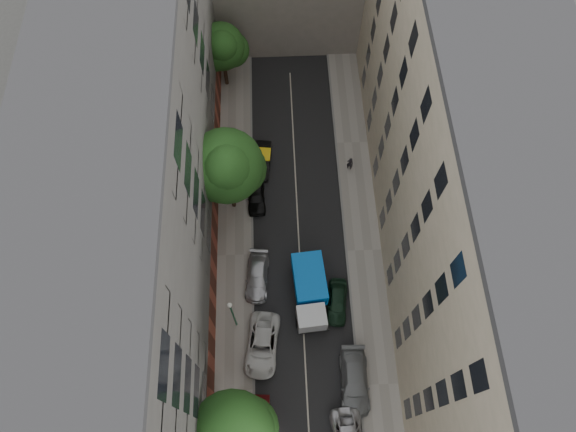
{
  "coord_description": "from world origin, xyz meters",
  "views": [
    {
      "loc": [
        -1.61,
        -16.14,
        40.81
      ],
      "look_at": [
        -0.95,
        0.66,
        6.0
      ],
      "focal_mm": 32.0,
      "sensor_mm": 36.0,
      "label": 1
    }
  ],
  "objects_px": {
    "car_right_1": "(355,381)",
    "lamp_post": "(232,313)",
    "car_left_4": "(256,195)",
    "tree_mid": "(227,168)",
    "car_left_2": "(262,345)",
    "car_left_5": "(262,160)",
    "tree_far": "(222,49)",
    "pedestrian": "(350,163)",
    "car_left_3": "(257,277)",
    "car_right_2": "(337,302)",
    "tarp_truck": "(310,291)",
    "car_left_1": "(259,423)"
  },
  "relations": [
    {
      "from": "car_left_4",
      "to": "car_left_5",
      "type": "distance_m",
      "value": 3.65
    },
    {
      "from": "car_right_2",
      "to": "pedestrian",
      "type": "relative_size",
      "value": 2.42
    },
    {
      "from": "car_left_2",
      "to": "car_left_1",
      "type": "bearing_deg",
      "value": -85.39
    },
    {
      "from": "car_right_2",
      "to": "tree_mid",
      "type": "bearing_deg",
      "value": 139.85
    },
    {
      "from": "car_right_2",
      "to": "car_left_2",
      "type": "bearing_deg",
      "value": -144.31
    },
    {
      "from": "tarp_truck",
      "to": "car_left_3",
      "type": "height_order",
      "value": "tarp_truck"
    },
    {
      "from": "tarp_truck",
      "to": "car_right_1",
      "type": "distance_m",
      "value": 7.6
    },
    {
      "from": "car_left_2",
      "to": "car_left_3",
      "type": "bearing_deg",
      "value": 101.07
    },
    {
      "from": "car_right_1",
      "to": "tree_mid",
      "type": "bearing_deg",
      "value": 122.07
    },
    {
      "from": "tarp_truck",
      "to": "car_right_1",
      "type": "bearing_deg",
      "value": -71.58
    },
    {
      "from": "car_left_5",
      "to": "car_right_2",
      "type": "height_order",
      "value": "car_left_5"
    },
    {
      "from": "car_left_4",
      "to": "car_left_5",
      "type": "bearing_deg",
      "value": 78.32
    },
    {
      "from": "tarp_truck",
      "to": "car_left_2",
      "type": "distance_m",
      "value": 5.59
    },
    {
      "from": "car_left_4",
      "to": "car_right_1",
      "type": "relative_size",
      "value": 0.75
    },
    {
      "from": "car_left_4",
      "to": "car_right_1",
      "type": "height_order",
      "value": "car_right_1"
    },
    {
      "from": "tarp_truck",
      "to": "car_right_2",
      "type": "bearing_deg",
      "value": -23.46
    },
    {
      "from": "car_left_3",
      "to": "tree_mid",
      "type": "height_order",
      "value": "tree_mid"
    },
    {
      "from": "car_left_4",
      "to": "lamp_post",
      "type": "distance_m",
      "value": 11.89
    },
    {
      "from": "lamp_post",
      "to": "car_left_2",
      "type": "bearing_deg",
      "value": -41.89
    },
    {
      "from": "car_right_1",
      "to": "car_left_5",
      "type": "bearing_deg",
      "value": 110.01
    },
    {
      "from": "tree_far",
      "to": "lamp_post",
      "type": "bearing_deg",
      "value": -87.72
    },
    {
      "from": "car_left_3",
      "to": "lamp_post",
      "type": "xyz_separation_m",
      "value": [
        -1.73,
        -3.76,
        3.04
      ]
    },
    {
      "from": "car_left_1",
      "to": "lamp_post",
      "type": "distance_m",
      "value": 8.22
    },
    {
      "from": "car_right_1",
      "to": "lamp_post",
      "type": "xyz_separation_m",
      "value": [
        -8.93,
        4.84,
        2.94
      ]
    },
    {
      "from": "car_right_1",
      "to": "tree_far",
      "type": "relative_size",
      "value": 0.7
    },
    {
      "from": "car_left_5",
      "to": "tree_mid",
      "type": "xyz_separation_m",
      "value": [
        -2.5,
        -4.35,
        5.96
      ]
    },
    {
      "from": "lamp_post",
      "to": "pedestrian",
      "type": "bearing_deg",
      "value": 53.9
    },
    {
      "from": "car_left_4",
      "to": "pedestrian",
      "type": "relative_size",
      "value": 2.41
    },
    {
      "from": "car_left_2",
      "to": "tree_mid",
      "type": "relative_size",
      "value": 0.53
    },
    {
      "from": "lamp_post",
      "to": "tree_mid",
      "type": "bearing_deg",
      "value": 90.9
    },
    {
      "from": "car_left_1",
      "to": "lamp_post",
      "type": "relative_size",
      "value": 0.69
    },
    {
      "from": "car_right_1",
      "to": "lamp_post",
      "type": "distance_m",
      "value": 10.57
    },
    {
      "from": "tree_far",
      "to": "car_left_4",
      "type": "bearing_deg",
      "value": -78.32
    },
    {
      "from": "tarp_truck",
      "to": "car_left_1",
      "type": "bearing_deg",
      "value": -118.74
    },
    {
      "from": "car_left_2",
      "to": "lamp_post",
      "type": "distance_m",
      "value": 4.05
    },
    {
      "from": "car_left_1",
      "to": "car_left_3",
      "type": "distance_m",
      "value": 11.2
    },
    {
      "from": "car_right_1",
      "to": "tarp_truck",
      "type": "bearing_deg",
      "value": 114.97
    },
    {
      "from": "car_left_5",
      "to": "car_right_1",
      "type": "distance_m",
      "value": 20.87
    },
    {
      "from": "car_left_4",
      "to": "car_left_3",
      "type": "bearing_deg",
      "value": -92.17
    },
    {
      "from": "tree_far",
      "to": "tarp_truck",
      "type": "bearing_deg",
      "value": -72.83
    },
    {
      "from": "car_right_1",
      "to": "car_left_4",
      "type": "bearing_deg",
      "value": 115.54
    },
    {
      "from": "car_left_3",
      "to": "car_right_2",
      "type": "xyz_separation_m",
      "value": [
        6.4,
        -2.4,
        0.02
      ]
    },
    {
      "from": "car_left_2",
      "to": "car_left_3",
      "type": "xyz_separation_m",
      "value": [
        -0.32,
        5.6,
        -0.07
      ]
    },
    {
      "from": "tarp_truck",
      "to": "car_left_2",
      "type": "xyz_separation_m",
      "value": [
        -3.88,
        -3.94,
        -0.81
      ]
    },
    {
      "from": "car_left_3",
      "to": "car_left_1",
      "type": "bearing_deg",
      "value": -84.83
    },
    {
      "from": "car_right_2",
      "to": "lamp_post",
      "type": "distance_m",
      "value": 8.78
    },
    {
      "from": "car_left_2",
      "to": "car_left_5",
      "type": "height_order",
      "value": "car_left_2"
    },
    {
      "from": "car_left_1",
      "to": "pedestrian",
      "type": "height_order",
      "value": "pedestrian"
    },
    {
      "from": "car_left_5",
      "to": "tree_mid",
      "type": "bearing_deg",
      "value": -114.0
    },
    {
      "from": "tree_mid",
      "to": "tarp_truck",
      "type": "bearing_deg",
      "value": -54.38
    }
  ]
}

